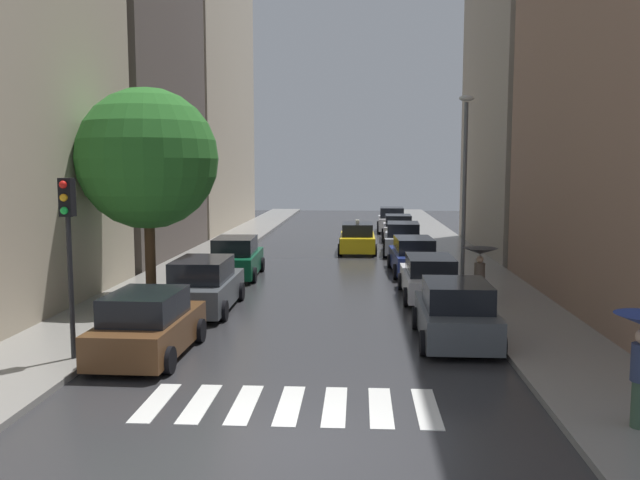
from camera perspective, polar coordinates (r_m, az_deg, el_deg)
The scene contains 21 objects.
ground_plane at distance 35.00m, azimuth 1.18°, elevation -1.38°, with size 28.00×72.00×0.04m, color #2E2E30.
sidewalk_left at distance 35.83m, azimuth -9.27°, elevation -1.13°, with size 3.00×72.00×0.15m, color gray.
sidewalk_right at distance 35.34m, azimuth 11.77°, elevation -1.28°, with size 3.00×72.00×0.15m, color gray.
crosswalk_stripes at distance 13.43m, azimuth -2.66°, elevation -14.13°, with size 5.85×2.20×0.01m.
building_left_mid at distance 36.48m, azimuth -17.17°, elevation 16.61°, with size 6.00×12.32×22.71m, color #564C47.
building_left_far at distance 51.57m, azimuth -10.87°, elevation 15.30°, with size 6.00×17.99×25.59m, color #B2A38C.
building_right_mid at distance 38.67m, azimuth 18.29°, elevation 12.41°, with size 6.00×13.42×17.95m, color #9E9384.
parked_car_left_nearest at distance 16.96m, azimuth -14.71°, elevation -7.24°, with size 2.13×4.17×1.66m.
parked_car_left_second at distance 21.95m, azimuth -10.06°, elevation -3.95°, with size 2.14×4.73×1.73m.
parked_car_left_third at distance 28.29m, azimuth -7.32°, elevation -1.60°, with size 2.20×4.48×1.73m.
parked_car_right_nearest at distance 18.07m, azimuth 11.70°, elevation -6.30°, with size 2.14×4.13×1.68m.
parked_car_right_second at distance 23.95m, azimuth 9.48°, elevation -3.28°, with size 2.05×4.57×1.53m.
parked_car_right_third at distance 29.27m, azimuth 8.10°, elevation -1.43°, with size 2.14×4.70×1.62m.
parked_car_right_fourth at distance 35.75m, azimuth 7.20°, elevation 0.07°, with size 2.27×4.63×1.72m.
parked_car_right_fifth at distance 42.36m, azimuth 6.78°, elevation 1.01°, with size 2.11×4.17×1.65m.
parked_car_right_sixth at distance 47.89m, azimuth 6.23°, elevation 1.70°, with size 2.18×4.25×1.78m.
taxi_midroad at distance 36.20m, azimuth 3.26°, elevation 0.12°, with size 2.09×4.45×1.81m.
pedestrian_foreground at distance 22.61m, azimuth 13.71°, elevation -1.76°, with size 1.18×1.18×1.85m.
street_tree_left at distance 23.25m, azimuth -14.74°, elevation 6.82°, with size 4.79×4.79×7.23m.
traffic_light_left_corner at distance 16.44m, azimuth -21.03°, elevation 0.99°, with size 0.30×0.42×4.30m.
lamp_post_right at distance 26.92m, azimuth 12.45°, elevation 5.51°, with size 0.60×0.28×7.36m.
Camera 1 is at (1.35, -10.65, 4.71)m, focal length 36.87 mm.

